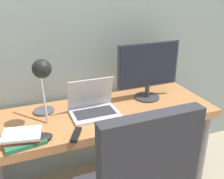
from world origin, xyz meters
TOP-DOWN VIEW (x-y plane):
  - wall_back at (0.00, 0.68)m, footprint 8.00×0.05m
  - desk at (0.00, 0.31)m, footprint 1.70×0.62m
  - laptop at (-0.07, 0.31)m, footprint 0.34×0.25m
  - monitor at (0.43, 0.41)m, footprint 0.53×0.21m
  - desk_lamp at (-0.41, 0.32)m, footprint 0.15×0.31m
  - book_stack at (-0.58, 0.11)m, footprint 0.27×0.23m
  - tv_remote at (-0.27, 0.05)m, footprint 0.11×0.16m
  - game_controller at (-0.48, 0.09)m, footprint 0.14×0.09m

SIDE VIEW (x-z plane):
  - desk at x=0.00m, z-range 0.30..1.04m
  - tv_remote at x=-0.27m, z-range 0.74..0.76m
  - game_controller at x=-0.48m, z-range 0.74..0.78m
  - book_stack at x=-0.58m, z-range 0.74..0.80m
  - laptop at x=-0.07m, z-range 0.66..0.92m
  - monitor at x=0.43m, z-range 0.76..1.23m
  - desk_lamp at x=-0.41m, z-range 0.84..1.29m
  - wall_back at x=0.00m, z-range 0.00..2.60m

